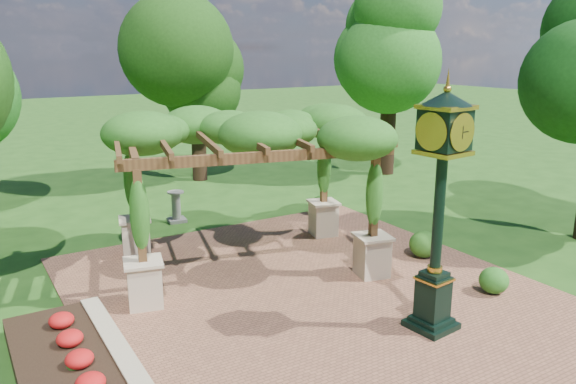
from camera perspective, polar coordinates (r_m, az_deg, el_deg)
ground at (r=12.09m, az=6.35°, el=-12.73°), size 120.00×120.00×0.00m
brick_plaza at (r=12.80m, az=3.57°, el=-10.95°), size 10.00×12.00×0.04m
border_wall at (r=10.60m, az=-16.44°, el=-16.23°), size 0.35×5.00×0.40m
flower_bed at (r=10.47m, az=-21.40°, el=-17.22°), size 1.50×5.00×0.36m
pedestal_clock at (r=10.98m, az=15.23°, el=0.09°), size 1.04×1.04×4.81m
pergola at (r=13.89m, az=-4.26°, el=5.12°), size 7.06×5.30×3.98m
sundial at (r=18.56m, az=-11.28°, el=-1.64°), size 0.62×0.62×1.01m
shrub_front at (r=13.82m, az=20.18°, el=-8.42°), size 0.87×0.87×0.60m
shrub_mid at (r=15.53m, az=13.64°, el=-5.18°), size 1.03×1.03×0.71m
shrub_back at (r=19.07m, az=3.38°, el=-1.25°), size 0.84×0.84×0.61m
tree_north at (r=23.79m, az=-9.35°, el=12.33°), size 4.09×4.09×6.84m
tree_east_far at (r=25.10m, az=10.48°, el=14.87°), size 4.07×4.07×8.44m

